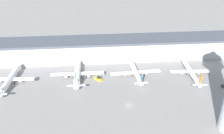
{
  "coord_description": "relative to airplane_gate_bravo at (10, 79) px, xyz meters",
  "views": [
    {
      "loc": [
        -22.01,
        -128.41,
        97.14
      ],
      "look_at": [
        -8.18,
        28.07,
        13.54
      ],
      "focal_mm": 40.0,
      "sensor_mm": 36.0,
      "label": 1
    }
  ],
  "objects": [
    {
      "name": "ground_plane",
      "position": [
        82.59,
        -33.48,
        -4.24
      ],
      "size": [
        1000.0,
        1000.0,
        0.0
      ],
      "primitive_type": "plane",
      "color": "gray"
    },
    {
      "name": "service_truck_fuel",
      "position": [
        64.42,
        0.05,
        -3.17
      ],
      "size": [
        6.19,
        6.6,
        3.06
      ],
      "color": "black",
      "rests_on": "ground"
    },
    {
      "name": "airplane_gate_charlie",
      "position": [
        48.85,
        3.93,
        0.02
      ],
      "size": [
        40.55,
        37.96,
        13.98
      ],
      "color": "white",
      "rests_on": "ground"
    },
    {
      "name": "airplane_gate_bravo",
      "position": [
        0.0,
        0.0,
        0.0
      ],
      "size": [
        35.44,
        41.97,
        12.41
      ],
      "color": "white",
      "rests_on": "ground"
    },
    {
      "name": "airplane_gate_echo",
      "position": [
        135.72,
        0.23,
        -0.33
      ],
      "size": [
        31.47,
        42.29,
        11.88
      ],
      "color": "silver",
      "rests_on": "ground"
    },
    {
      "name": "airplane_gate_delta",
      "position": [
        93.57,
        2.7,
        -0.52
      ],
      "size": [
        39.18,
        34.8,
        11.55
      ],
      "color": "white",
      "rests_on": "ground"
    },
    {
      "name": "terminal_building",
      "position": [
        82.59,
        36.52,
        5.02
      ],
      "size": [
        204.83,
        25.0,
        18.31
      ],
      "color": "#B2B2B7",
      "rests_on": "ground"
    }
  ]
}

